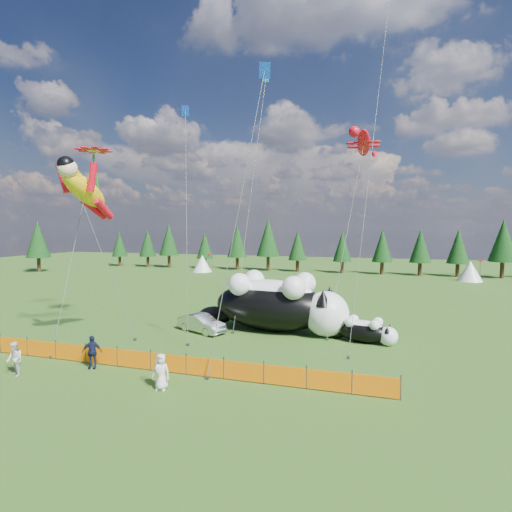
# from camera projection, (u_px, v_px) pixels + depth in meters

# --- Properties ---
(ground) EXTENTS (160.00, 160.00, 0.00)m
(ground) POSITION_uv_depth(u_px,v_px,m) (195.00, 355.00, 22.92)
(ground) COLOR #103509
(ground) RESTS_ON ground
(safety_fence) EXTENTS (22.06, 0.06, 1.10)m
(safety_fence) POSITION_uv_depth(u_px,v_px,m) (168.00, 363.00, 20.02)
(safety_fence) COLOR #262626
(safety_fence) RESTS_ON ground
(tree_line) EXTENTS (90.00, 4.00, 8.00)m
(tree_line) POSITION_uv_depth(u_px,v_px,m) (315.00, 248.00, 65.53)
(tree_line) COLOR black
(tree_line) RESTS_ON ground
(festival_tents) EXTENTS (50.00, 3.20, 2.80)m
(festival_tents) POSITION_uv_depth(u_px,v_px,m) (386.00, 269.00, 57.71)
(festival_tents) COLOR white
(festival_tents) RESTS_ON ground
(cat_large) EXTENTS (11.41, 5.02, 4.12)m
(cat_large) POSITION_uv_depth(u_px,v_px,m) (278.00, 303.00, 28.15)
(cat_large) COLOR black
(cat_large) RESTS_ON ground
(cat_small) EXTENTS (4.40, 2.25, 1.61)m
(cat_small) POSITION_uv_depth(u_px,v_px,m) (366.00, 331.00, 25.30)
(cat_small) COLOR black
(cat_small) RESTS_ON ground
(car) EXTENTS (3.98, 2.70, 1.24)m
(car) POSITION_uv_depth(u_px,v_px,m) (202.00, 323.00, 27.84)
(car) COLOR silver
(car) RESTS_ON ground
(spectator_b) EXTENTS (0.95, 0.78, 1.70)m
(spectator_b) POSITION_uv_depth(u_px,v_px,m) (14.00, 359.00, 19.54)
(spectator_b) COLOR silver
(spectator_b) RESTS_ON ground
(spectator_c) EXTENTS (1.12, 0.84, 1.72)m
(spectator_c) POSITION_uv_depth(u_px,v_px,m) (92.00, 352.00, 20.63)
(spectator_c) COLOR #131836
(spectator_c) RESTS_ON ground
(spectator_e) EXTENTS (0.86, 0.61, 1.64)m
(spectator_e) POSITION_uv_depth(u_px,v_px,m) (161.00, 372.00, 17.91)
(spectator_e) COLOR silver
(spectator_e) RESTS_ON ground
(superhero_kite) EXTENTS (4.10, 4.45, 11.59)m
(superhero_kite) POSITION_uv_depth(u_px,v_px,m) (85.00, 190.00, 23.59)
(superhero_kite) COLOR #E7B80C
(superhero_kite) RESTS_ON ground
(gecko_kite) EXTENTS (3.31, 9.69, 15.61)m
(gecko_kite) POSITION_uv_depth(u_px,v_px,m) (364.00, 143.00, 30.88)
(gecko_kite) COLOR red
(gecko_kite) RESTS_ON ground
(flower_kite) EXTENTS (3.03, 7.32, 13.81)m
(flower_kite) POSITION_uv_depth(u_px,v_px,m) (93.00, 153.00, 27.32)
(flower_kite) COLOR red
(flower_kite) RESTS_ON ground
(diamond_kite_a) EXTENTS (2.36, 3.96, 16.15)m
(diamond_kite_a) POSITION_uv_depth(u_px,v_px,m) (185.00, 125.00, 27.35)
(diamond_kite_a) COLOR #0D41C3
(diamond_kite_a) RESTS_ON ground
(diamond_kite_c) EXTENTS (3.07, 1.60, 15.34)m
(diamond_kite_c) POSITION_uv_depth(u_px,v_px,m) (261.00, 88.00, 18.66)
(diamond_kite_c) COLOR #0D41C3
(diamond_kite_c) RESTS_ON ground
(diamond_kite_d) EXTENTS (1.30, 5.95, 20.07)m
(diamond_kite_d) POSITION_uv_depth(u_px,v_px,m) (264.00, 93.00, 31.04)
(diamond_kite_d) COLOR #0DA0A1
(diamond_kite_d) RESTS_ON ground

